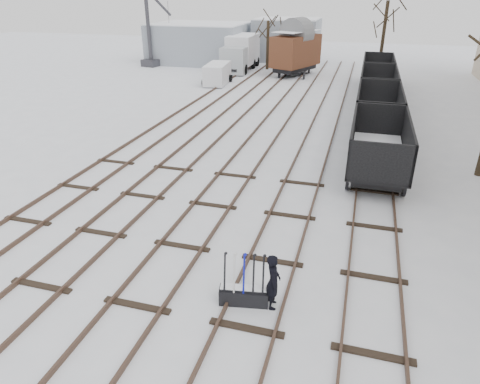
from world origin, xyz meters
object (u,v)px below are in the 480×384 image
at_px(crane, 151,45).
at_px(freight_wagon_a, 377,155).
at_px(ground_frame, 244,294).
at_px(box_van_wagon, 296,50).
at_px(worker, 273,281).
at_px(lorry, 241,53).
at_px(panel_van, 217,73).

bearing_deg(crane, freight_wagon_a, -33.07).
bearing_deg(ground_frame, box_van_wagon, 87.28).
distance_m(ground_frame, freight_wagon_a, 10.56).
distance_m(worker, crane, 39.58).
relative_size(ground_frame, box_van_wagon, 0.25).
bearing_deg(lorry, box_van_wagon, -14.62).
bearing_deg(box_van_wagon, crane, -162.40).
bearing_deg(crane, panel_van, -22.71).
relative_size(ground_frame, freight_wagon_a, 0.24).
relative_size(worker, lorry, 0.21).
xyz_separation_m(worker, freight_wagon_a, (2.58, 9.90, 0.17)).
bearing_deg(box_van_wagon, ground_frame, -60.98).
height_order(freight_wagon_a, crane, crane).
bearing_deg(freight_wagon_a, panel_van, 128.03).
height_order(worker, freight_wagon_a, freight_wagon_a).
xyz_separation_m(worker, panel_van, (-10.66, 26.83, 0.11)).
bearing_deg(ground_frame, panel_van, 100.30).
xyz_separation_m(ground_frame, freight_wagon_a, (3.33, 10.00, 0.67)).
distance_m(ground_frame, lorry, 35.65).
height_order(worker, panel_van, panel_van).
height_order(ground_frame, lorry, lorry).
bearing_deg(ground_frame, freight_wagon_a, 61.70).
xyz_separation_m(worker, lorry, (-10.64, 34.12, 0.92)).
height_order(panel_van, crane, crane).
distance_m(worker, panel_van, 28.87).
relative_size(worker, box_van_wagon, 0.27).
height_order(freight_wagon_a, lorry, lorry).
height_order(worker, lorry, lorry).
height_order(ground_frame, freight_wagon_a, freight_wagon_a).
bearing_deg(worker, crane, 19.03).
height_order(worker, box_van_wagon, box_van_wagon).
relative_size(freight_wagon_a, panel_van, 1.50).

